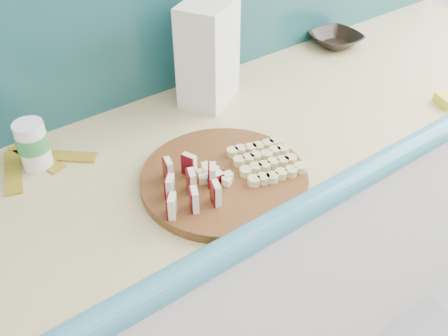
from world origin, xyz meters
TOP-DOWN VIEW (x-y plane):
  - kitchen_counter at (0.10, 1.50)m, footprint 2.20×0.63m
  - cutting_board at (-0.07, 1.36)m, footprint 0.43×0.43m
  - apple_wedges at (-0.16, 1.36)m, footprint 0.14×0.15m
  - apple_chunks at (-0.09, 1.37)m, footprint 0.06×0.06m
  - banana_slices at (0.02, 1.34)m, footprint 0.16×0.16m
  - brown_bowl at (0.63, 1.70)m, footprint 0.17×0.17m
  - flour_bag at (0.11, 1.67)m, footprint 0.19×0.17m
  - canister at (-0.37, 1.66)m, footprint 0.07×0.07m
  - banana_peel at (-0.37, 1.67)m, footprint 0.22×0.18m

SIDE VIEW (x-z plane):
  - kitchen_counter at x=0.10m, z-range 0.00..0.91m
  - banana_peel at x=-0.37m, z-range 0.91..0.92m
  - cutting_board at x=-0.07m, z-range 0.91..0.93m
  - brown_bowl at x=0.63m, z-range 0.91..0.95m
  - banana_slices at x=0.02m, z-range 0.93..0.95m
  - apple_chunks at x=-0.09m, z-range 0.93..0.95m
  - apple_wedges at x=-0.16m, z-range 0.93..0.98m
  - canister at x=-0.37m, z-range 0.91..1.03m
  - flour_bag at x=0.11m, z-range 0.91..1.18m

